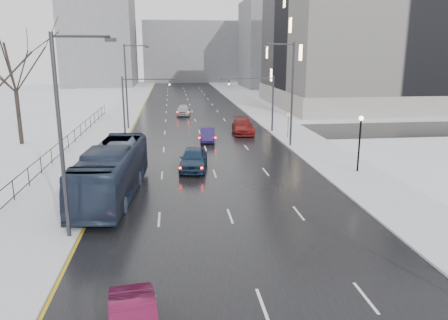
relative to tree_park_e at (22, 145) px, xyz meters
name	(u,v)px	position (x,y,z in m)	size (l,w,h in m)	color
road	(194,118)	(18.20, 16.00, 0.02)	(16.00, 150.00, 0.04)	black
cross_road	(200,134)	(18.20, 4.00, 0.02)	(130.00, 10.00, 0.04)	black
sidewalk_left	(118,119)	(7.70, 16.00, 0.08)	(5.00, 150.00, 0.16)	silver
sidewalk_right	(268,117)	(28.70, 16.00, 0.08)	(5.00, 150.00, 0.16)	silver
park_strip	(47,121)	(-1.80, 16.00, 0.06)	(14.00, 150.00, 0.12)	white
tree_park_e	(22,145)	(0.00, 0.00, 0.00)	(9.45, 9.45, 13.50)	black
iron_fence	(33,171)	(5.20, -14.00, 0.91)	(0.06, 70.00, 1.30)	black
streetlight_r_mid	(290,89)	(26.37, -4.00, 5.62)	(2.95, 0.25, 10.00)	#2D2D33
streetlight_l_near	(65,128)	(10.03, -24.00, 5.62)	(2.95, 0.25, 10.00)	#2D2D33
streetlight_l_far	(128,82)	(10.03, 8.00, 5.62)	(2.95, 0.25, 10.00)	#2D2D33
lamppost_r_mid	(360,136)	(29.20, -14.00, 2.94)	(0.36, 0.36, 4.28)	black
mast_signal_right	(264,97)	(25.53, 4.00, 4.11)	(6.10, 0.33, 6.50)	#2D2D33
mast_signal_left	(133,99)	(10.87, 4.00, 4.11)	(6.10, 0.33, 6.50)	#2D2D33
no_uturn_sign	(288,118)	(27.40, 0.00, 2.30)	(0.60, 0.06, 2.70)	#2D2D33
civic_building	(395,39)	(53.20, 28.00, 11.21)	(41.00, 31.00, 24.80)	gray
bldg_far_right	(289,44)	(46.20, 71.00, 11.00)	(24.00, 20.00, 22.00)	slate
bldg_far_left	(100,33)	(-3.80, 81.00, 14.00)	(18.00, 22.00, 28.00)	slate
bldg_far_center	(193,52)	(22.20, 96.00, 9.00)	(30.00, 18.00, 18.00)	slate
bus	(112,171)	(11.20, -17.64, 1.71)	(2.81, 12.00, 3.34)	#232E45
sedan_center_near	(194,159)	(16.68, -11.53, 0.90)	(2.04, 5.06, 1.72)	#162B43
sedan_right_near	(208,135)	(18.70, -0.57, 0.73)	(1.47, 4.20, 1.38)	#23194C
sedan_right_far	(243,126)	(23.07, 3.46, 0.86)	(2.29, 5.63, 1.63)	maroon
sedan_center_far	(184,110)	(16.78, 19.14, 0.85)	(1.92, 4.78, 1.63)	#AAA9AE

